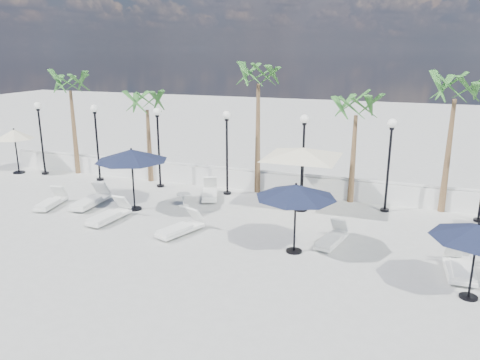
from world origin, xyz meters
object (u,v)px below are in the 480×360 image
(lounger_3, at_px, (181,228))
(lounger_6, at_px, (456,268))
(parasol_navy_right, at_px, (478,232))
(lounger_5, at_px, (332,238))
(parasol_navy_mid, at_px, (296,192))
(lounger_4, at_px, (210,193))
(lounger_7, at_px, (462,267))
(lounger_1, at_px, (109,215))
(parasol_cream_sq_a, at_px, (302,148))
(lounger_0, at_px, (91,200))
(lounger_2, at_px, (51,202))
(parasol_navy_left, at_px, (131,155))
(parasol_cream_small, at_px, (14,135))

(lounger_3, xyz_separation_m, lounger_6, (9.11, -0.09, -0.03))
(lounger_6, bearing_deg, parasol_navy_right, -82.76)
(lounger_3, bearing_deg, parasol_navy_right, 12.07)
(lounger_5, height_order, parasol_navy_mid, parasol_navy_mid)
(parasol_navy_right, bearing_deg, lounger_4, 150.50)
(parasol_navy_mid, bearing_deg, lounger_5, 43.83)
(lounger_7, relative_size, parasol_navy_mid, 0.75)
(lounger_1, height_order, parasol_navy_right, parasol_navy_right)
(lounger_7, bearing_deg, parasol_navy_mid, -179.60)
(lounger_4, xyz_separation_m, parasol_cream_sq_a, (4.20, -0.21, 2.38))
(lounger_1, height_order, parasol_navy_mid, parasol_navy_mid)
(lounger_3, relative_size, lounger_6, 1.17)
(lounger_0, xyz_separation_m, lounger_3, (5.04, -1.50, -0.02))
(lounger_4, height_order, parasol_cream_sq_a, parasol_cream_sq_a)
(lounger_2, xyz_separation_m, parasol_navy_left, (3.51, 0.94, 2.08))
(parasol_navy_left, xyz_separation_m, parasol_cream_sq_a, (6.53, 2.29, 0.32))
(parasol_navy_mid, height_order, parasol_cream_sq_a, parasol_cream_sq_a)
(lounger_0, bearing_deg, lounger_5, -6.69)
(lounger_0, xyz_separation_m, parasol_navy_left, (2.00, 0.27, 2.04))
(lounger_1, bearing_deg, lounger_4, 63.95)
(lounger_4, bearing_deg, lounger_6, -45.85)
(lounger_2, height_order, parasol_navy_mid, parasol_navy_mid)
(parasol_navy_left, bearing_deg, parasol_navy_mid, -14.58)
(lounger_1, height_order, lounger_2, lounger_1)
(lounger_1, height_order, parasol_cream_small, parasol_cream_small)
(lounger_0, height_order, parasol_navy_mid, parasol_navy_mid)
(lounger_7, height_order, parasol_cream_small, parasol_cream_small)
(parasol_navy_left, height_order, parasol_navy_mid, parasol_navy_left)
(lounger_2, bearing_deg, lounger_0, 12.64)
(lounger_5, xyz_separation_m, parasol_cream_small, (-17.49, 3.90, 1.87))
(lounger_2, height_order, parasol_cream_small, parasol_cream_small)
(lounger_5, relative_size, parasol_navy_mid, 0.71)
(lounger_3, xyz_separation_m, parasol_navy_left, (-3.05, 1.78, 2.07))
(lounger_3, distance_m, parasol_navy_right, 9.61)
(lounger_4, relative_size, parasol_navy_left, 0.70)
(lounger_5, distance_m, parasol_cream_small, 18.02)
(lounger_0, bearing_deg, parasol_navy_left, 4.34)
(lounger_4, distance_m, parasol_navy_left, 4.00)
(lounger_1, relative_size, lounger_5, 1.11)
(lounger_0, xyz_separation_m, parasol_navy_right, (14.40, -2.92, 1.63))
(parasol_navy_mid, xyz_separation_m, parasol_cream_small, (-16.42, 4.92, 0.00))
(lounger_6, bearing_deg, parasol_navy_mid, 177.25)
(lounger_4, relative_size, lounger_7, 1.05)
(lounger_0, relative_size, parasol_navy_right, 0.90)
(lounger_1, bearing_deg, parasol_cream_small, 158.86)
(lounger_2, bearing_deg, lounger_5, -10.81)
(lounger_1, relative_size, lounger_6, 1.18)
(lounger_7, bearing_deg, parasol_cream_sq_a, 144.03)
(lounger_6, relative_size, parasol_navy_left, 0.59)
(lounger_3, bearing_deg, parasol_cream_small, 179.18)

